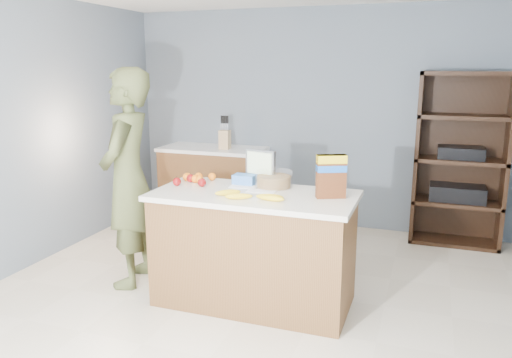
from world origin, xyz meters
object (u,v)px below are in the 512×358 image
(tv, at_px, (260,165))
(cereal_box, at_px, (331,173))
(counter_peninsula, at_px, (254,253))
(shelving_unit, at_px, (459,163))
(person, at_px, (128,179))

(tv, bearing_deg, cereal_box, -22.51)
(counter_peninsula, distance_m, shelving_unit, 2.61)
(person, bearing_deg, tv, 92.19)
(person, xyz_separation_m, cereal_box, (1.71, 0.04, 0.16))
(shelving_unit, height_order, person, person)
(person, xyz_separation_m, tv, (1.07, 0.30, 0.14))
(counter_peninsula, bearing_deg, tv, 100.09)
(shelving_unit, bearing_deg, cereal_box, -115.97)
(person, relative_size, tv, 6.54)
(counter_peninsula, relative_size, shelving_unit, 0.87)
(counter_peninsula, distance_m, cereal_box, 0.89)
(person, bearing_deg, shelving_unit, 113.47)
(shelving_unit, xyz_separation_m, tv, (-1.61, -1.73, 0.19))
(counter_peninsula, relative_size, tv, 5.53)
(counter_peninsula, distance_m, person, 1.24)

